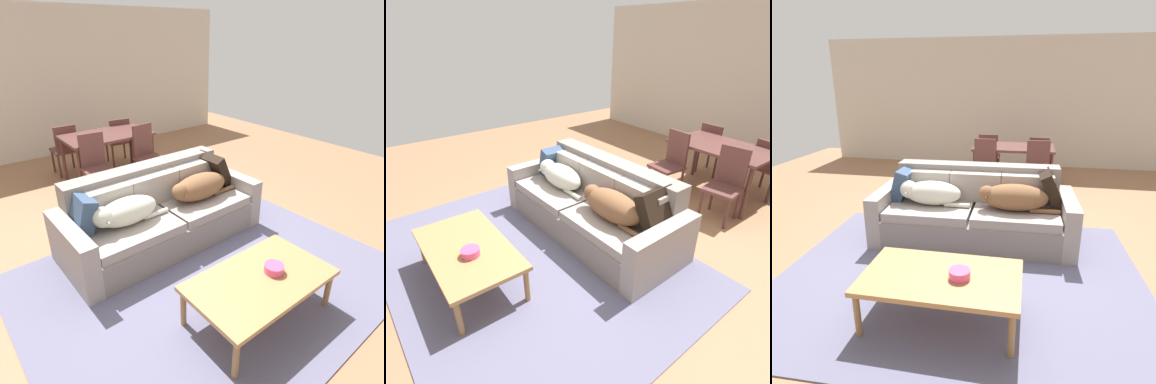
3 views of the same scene
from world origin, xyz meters
The scene contains 15 objects.
ground_plane centered at (0.00, 0.00, 0.00)m, with size 10.00×10.00×0.00m, color #976A49.
back_partition centered at (0.00, 4.00, 1.35)m, with size 8.00×0.12×2.70m, color beige.
area_rug centered at (-0.02, -0.81, 0.01)m, with size 3.53×2.76×0.01m, color slate.
couch centered at (-0.03, 0.08, 0.33)m, with size 2.33×1.00×0.86m.
dog_on_left_cushion centered at (-0.54, -0.06, 0.59)m, with size 0.83×0.34×0.28m.
dog_on_right_cushion centered at (0.43, -0.06, 0.60)m, with size 0.90×0.36×0.30m.
throw_pillow_by_left_arm centered at (-0.92, 0.12, 0.62)m, with size 0.15×0.38×0.38m, color #344A6A.
throw_pillow_by_right_arm centered at (0.86, 0.16, 0.64)m, with size 0.13×0.43×0.43m, color black.
coffee_table centered at (-0.04, -1.45, 0.37)m, with size 1.24×0.71×0.41m.
bowl_on_coffee_table centered at (0.11, -1.47, 0.44)m, with size 0.17×0.17×0.07m, color #EA4C7F.
dining_table centered at (0.32, 2.14, 0.69)m, with size 1.35×0.81×0.76m.
dining_chair_near_left centered at (-0.12, 1.61, 0.52)m, with size 0.43×0.43×0.95m.
dining_chair_near_right centered at (0.74, 1.61, 0.51)m, with size 0.45×0.45×0.94m.
dining_chair_far_left centered at (-0.17, 2.75, 0.48)m, with size 0.40×0.40×0.87m.
dining_chair_far_right centered at (0.78, 2.67, 0.48)m, with size 0.45×0.45×0.85m.
Camera 3 is at (0.56, -3.67, 1.85)m, focal length 31.73 mm.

